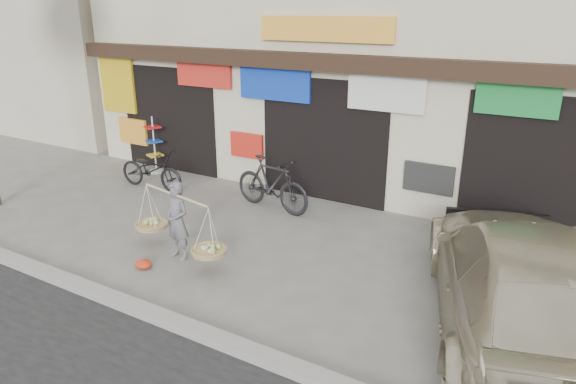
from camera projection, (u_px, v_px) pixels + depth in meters
The scene contains 10 objects.
ground at pixel (231, 259), 8.89m from camera, with size 70.00×70.00×0.00m, color slate.
kerb at pixel (146, 312), 7.24m from camera, with size 70.00×0.25×0.12m, color gray.
shophouse_block at pixel (377, 35), 12.93m from camera, with size 14.00×6.32×7.00m.
neighbor_west at pixel (55, 38), 19.98m from camera, with size 12.00×7.00×6.00m, color beige.
street_vendor at pixel (178, 225), 8.74m from camera, with size 2.12×0.87×1.38m.
bike_0 at pixel (151, 169), 12.21m from camera, with size 0.63×1.82×0.96m, color black.
bike_1 at pixel (272, 184), 10.90m from camera, with size 0.55×1.93×1.16m, color black.
suv at pixel (529, 285), 6.47m from camera, with size 3.83×6.01×1.62m.
display_rack at pixel (155, 150), 13.40m from camera, with size 0.46×0.46×1.49m.
red_bag at pixel (143, 264), 8.57m from camera, with size 0.31×0.25×0.14m, color red.
Camera 1 is at (4.88, -6.38, 4.10)m, focal length 32.00 mm.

